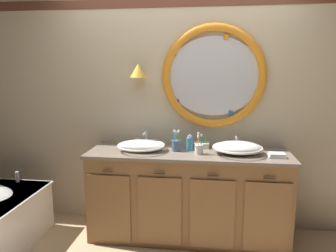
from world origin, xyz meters
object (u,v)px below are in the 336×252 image
toothbrush_holder_right (199,149)px  toothbrush_holder_left (176,145)px  sink_basin_right (237,148)px  sink_basin_left (141,145)px  folded_hand_towel (277,155)px  toiletry_basket (202,145)px  soap_dispenser (190,143)px

toothbrush_holder_right → toothbrush_holder_left: bearing=158.5°
sink_basin_right → toothbrush_holder_left: bearing=176.1°
sink_basin_left → toothbrush_holder_right: 0.57m
folded_hand_towel → toiletry_basket: size_ratio=1.02×
soap_dispenser → toiletry_basket: bearing=44.2°
toothbrush_holder_left → toiletry_basket: (0.24, 0.16, -0.03)m
folded_hand_towel → toiletry_basket: toiletry_basket is taller
soap_dispenser → sink_basin_right: bearing=-10.9°
soap_dispenser → toothbrush_holder_left: bearing=-159.4°
toothbrush_holder_left → soap_dispenser: size_ratio=1.36×
folded_hand_towel → sink_basin_left: bearing=176.7°
sink_basin_right → toiletry_basket: bearing=149.7°
sink_basin_right → soap_dispenser: (-0.46, 0.09, 0.01)m
toothbrush_holder_left → toothbrush_holder_right: size_ratio=1.02×
toothbrush_holder_left → toothbrush_holder_right: bearing=-21.5°
sink_basin_right → soap_dispenser: soap_dispenser is taller
toothbrush_holder_left → soap_dispenser: toothbrush_holder_left is taller
sink_basin_left → toiletry_basket: (0.58, 0.20, -0.02)m
sink_basin_right → sink_basin_left: bearing=180.0°
sink_basin_right → folded_hand_towel: bearing=-11.9°
sink_basin_right → toothbrush_holder_right: 0.36m
folded_hand_towel → toiletry_basket: bearing=158.4°
toothbrush_holder_right → folded_hand_towel: 0.71m
sink_basin_right → toiletry_basket: size_ratio=3.16×
sink_basin_left → sink_basin_right: bearing=0.0°
soap_dispenser → toiletry_basket: size_ratio=1.05×
sink_basin_left → toothbrush_holder_right: bearing=-4.9°
sink_basin_right → toothbrush_holder_left: toothbrush_holder_left is taller
sink_basin_left → sink_basin_right: sink_basin_right is taller
toothbrush_holder_left → toiletry_basket: bearing=33.3°
sink_basin_right → toothbrush_holder_left: 0.59m
toothbrush_holder_right → soap_dispenser: size_ratio=1.34×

